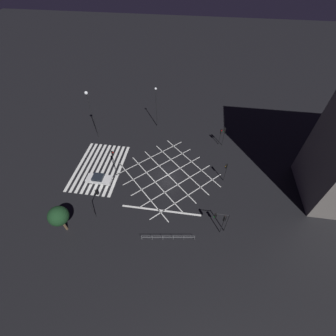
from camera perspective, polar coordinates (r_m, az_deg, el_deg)
ground_plane at (r=37.73m, az=-0.00°, el=-1.75°), size 200.00×200.00×0.00m
road_markings at (r=39.19m, az=-12.19°, el=-0.75°), size 17.65×24.71×0.01m
traffic_light_median_north at (r=35.98m, az=14.51°, el=-0.26°), size 0.36×0.39×3.90m
traffic_light_ne_cross at (r=30.14m, az=13.23°, el=-12.40°), size 0.36×1.93×4.14m
traffic_light_nw_cross at (r=42.50m, az=14.05°, el=8.59°), size 0.36×0.39×4.02m
traffic_light_median_south at (r=37.21m, az=-13.77°, el=2.70°), size 0.36×0.39×4.44m
traffic_light_ne_main at (r=30.27m, az=13.95°, el=-12.97°), size 0.39×0.36×3.94m
traffic_light_se_main at (r=33.09m, az=-18.03°, el=-7.45°), size 2.44×0.36×3.58m
traffic_light_nw_main at (r=42.65m, az=13.27°, el=8.47°), size 0.39×0.36×3.65m
street_lamp_east at (r=44.82m, az=-3.01°, el=16.32°), size 0.44×0.44×8.52m
street_lamp_west at (r=43.05m, az=-19.29°, el=14.85°), size 0.58×0.58×9.75m
street_tree_near at (r=32.31m, az=-26.07°, el=-10.93°), size 2.61×2.61×4.70m
waiting_car at (r=38.12m, az=-17.13°, el=-2.64°), size 1.71×4.11×1.16m
pedestrian_railing at (r=30.79m, az=0.00°, el=-17.17°), size 1.05×6.96×1.05m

